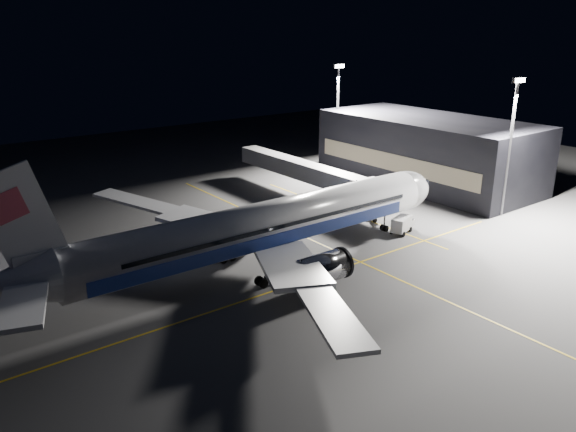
% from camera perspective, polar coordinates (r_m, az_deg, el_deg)
% --- Properties ---
extents(ground, '(200.00, 200.00, 0.00)m').
position_cam_1_polar(ground, '(68.27, -2.25, -5.12)').
color(ground, '#4C4C4F').
rests_on(ground, ground).
extents(guide_line_main, '(0.25, 80.00, 0.01)m').
position_cam_1_polar(guide_line_main, '(73.98, 4.11, -3.22)').
color(guide_line_main, gold).
rests_on(guide_line_main, ground).
extents(guide_line_cross, '(70.00, 0.25, 0.01)m').
position_cam_1_polar(guide_line_cross, '(63.88, 0.87, -6.85)').
color(guide_line_cross, gold).
rests_on(guide_line_cross, ground).
extents(guide_line_side, '(0.25, 40.00, 0.01)m').
position_cam_1_polar(guide_line_side, '(88.53, 5.71, 0.47)').
color(guide_line_side, gold).
rests_on(guide_line_side, ground).
extents(airliner, '(61.48, 54.22, 16.64)m').
position_cam_1_polar(airliner, '(65.78, -3.07, -1.23)').
color(airliner, silver).
rests_on(airliner, ground).
extents(terminal, '(18.12, 40.00, 12.00)m').
position_cam_1_polar(terminal, '(106.72, 13.91, 6.49)').
color(terminal, black).
rests_on(terminal, ground).
extents(jet_bridge, '(3.60, 34.40, 6.30)m').
position_cam_1_polar(jet_bridge, '(93.06, 2.43, 4.39)').
color(jet_bridge, '#B2B2B7').
rests_on(jet_bridge, ground).
extents(floodlight_mast_north, '(2.40, 0.68, 20.70)m').
position_cam_1_polar(floodlight_mast_north, '(113.52, 5.07, 10.93)').
color(floodlight_mast_north, '#59595E').
rests_on(floodlight_mast_north, ground).
extents(floodlight_mast_south, '(2.40, 0.67, 20.70)m').
position_cam_1_polar(floodlight_mast_south, '(89.45, 21.73, 7.61)').
color(floodlight_mast_south, '#59595E').
rests_on(floodlight_mast_south, ground).
extents(service_truck, '(4.84, 3.15, 2.31)m').
position_cam_1_polar(service_truck, '(80.51, 11.57, -0.78)').
color(service_truck, silver).
rests_on(service_truck, ground).
extents(baggage_tug, '(2.60, 2.35, 1.56)m').
position_cam_1_polar(baggage_tug, '(77.39, -11.30, -1.97)').
color(baggage_tug, black).
rests_on(baggage_tug, ground).
extents(safety_cone_a, '(0.44, 0.44, 0.65)m').
position_cam_1_polar(safety_cone_a, '(70.81, -6.59, -4.04)').
color(safety_cone_a, red).
rests_on(safety_cone_a, ground).
extents(safety_cone_b, '(0.42, 0.42, 0.63)m').
position_cam_1_polar(safety_cone_b, '(75.42, -1.10, -2.48)').
color(safety_cone_b, red).
rests_on(safety_cone_b, ground).
extents(safety_cone_c, '(0.40, 0.40, 0.60)m').
position_cam_1_polar(safety_cone_c, '(82.04, -4.51, -0.77)').
color(safety_cone_c, red).
rests_on(safety_cone_c, ground).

